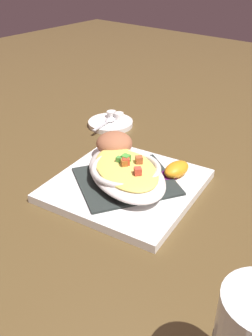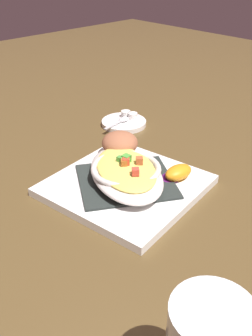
{
  "view_description": "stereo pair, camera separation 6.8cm",
  "coord_description": "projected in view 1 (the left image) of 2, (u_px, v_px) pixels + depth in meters",
  "views": [
    {
      "loc": [
        -0.45,
        -0.37,
        0.39
      ],
      "look_at": [
        0.0,
        0.0,
        0.05
      ],
      "focal_mm": 40.56,
      "sensor_mm": 36.0,
      "label": 1
    },
    {
      "loc": [
        -0.41,
        -0.42,
        0.39
      ],
      "look_at": [
        0.0,
        0.0,
        0.05
      ],
      "focal_mm": 40.56,
      "sensor_mm": 36.0,
      "label": 2
    }
  ],
  "objects": [
    {
      "name": "square_plate",
      "position": [
        126.0,
        185.0,
        0.7
      ],
      "size": [
        0.29,
        0.29,
        0.02
      ],
      "primitive_type": "cube",
      "rotation": [
        0.0,
        0.0,
        0.15
      ],
      "color": "white",
      "rests_on": "ground_plane"
    },
    {
      "name": "gratin_dish",
      "position": [
        126.0,
        171.0,
        0.69
      ],
      "size": [
        0.2,
        0.24,
        0.05
      ],
      "color": "silver",
      "rests_on": "folded_napkin"
    },
    {
      "name": "creamer_cup_1",
      "position": [
        111.0,
        114.0,
        0.96
      ],
      "size": [
        0.02,
        0.02,
        0.02
      ],
      "primitive_type": "cylinder",
      "color": "silver",
      "rests_on": "creamer_saucer"
    },
    {
      "name": "muffin",
      "position": [
        114.0,
        146.0,
        0.77
      ],
      "size": [
        0.07,
        0.07,
        0.05
      ],
      "color": "#9C623C",
      "rests_on": "square_plate"
    },
    {
      "name": "spoon",
      "position": [
        109.0,
        121.0,
        0.94
      ],
      "size": [
        0.09,
        0.03,
        0.01
      ],
      "color": "silver",
      "rests_on": "creamer_saucer"
    },
    {
      "name": "creamer_saucer",
      "position": [
        111.0,
        123.0,
        0.95
      ],
      "size": [
        0.11,
        0.11,
        0.01
      ],
      "primitive_type": "cylinder",
      "color": "white",
      "rests_on": "ground_plane"
    },
    {
      "name": "ground_plane",
      "position": [
        126.0,
        189.0,
        0.71
      ],
      "size": [
        2.6,
        2.6,
        0.0
      ],
      "primitive_type": "plane",
      "color": "brown"
    },
    {
      "name": "orange_garnish",
      "position": [
        175.0,
        170.0,
        0.71
      ],
      "size": [
        0.07,
        0.05,
        0.03
      ],
      "color": "#55155E",
      "rests_on": "square_plate"
    },
    {
      "name": "folded_napkin",
      "position": [
        126.0,
        181.0,
        0.7
      ],
      "size": [
        0.22,
        0.22,
        0.0
      ],
      "primitive_type": "cube",
      "rotation": [
        0.0,
        0.0,
        1.03
      ],
      "color": "#262D2A",
      "rests_on": "square_plate"
    },
    {
      "name": "creamer_cup_0",
      "position": [
        119.0,
        116.0,
        0.95
      ],
      "size": [
        0.02,
        0.02,
        0.02
      ],
      "primitive_type": "cylinder",
      "color": "white",
      "rests_on": "creamer_saucer"
    }
  ]
}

